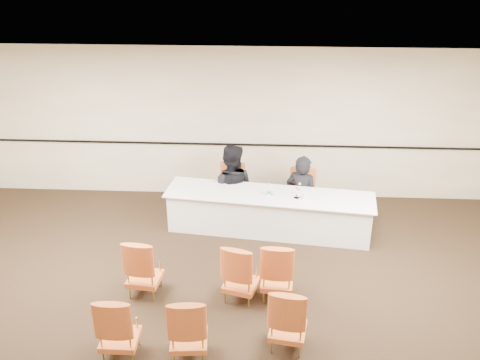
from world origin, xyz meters
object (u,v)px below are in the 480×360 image
object	(u,v)px
aud_chair_back_left	(119,325)
aud_chair_front_mid	(241,271)
panel_table	(269,213)
coffee_cup	(305,196)
aud_chair_front_left	(144,266)
aud_chair_back_mid	(188,326)
aud_chair_front_right	(277,269)
panelist_second	(231,191)
aud_chair_back_right	(288,317)
microphone	(297,192)
panelist_second_chair	(231,190)
panelist_main_chair	(301,196)
water_bottle	(269,189)
panelist_main	(301,198)
drinking_glass	(275,193)

from	to	relation	value
aud_chair_back_left	aud_chair_front_mid	bearing A→B (deg)	39.80
panel_table	coffee_cup	bearing A→B (deg)	-7.71
aud_chair_front_left	aud_chair_back_mid	bearing A→B (deg)	-49.37
panel_table	aud_chair_back_mid	xyz separation A→B (m)	(-0.99, -3.17, 0.11)
aud_chair_front_right	aud_chair_back_mid	distance (m)	1.69
panelist_second	aud_chair_front_right	bearing A→B (deg)	114.20
aud_chair_back_left	aud_chair_back_mid	world-z (taller)	same
panelist_second	aud_chair_back_left	size ratio (longest dim) A/B	1.95
aud_chair_front_left	aud_chair_back_right	bearing A→B (deg)	-18.93
microphone	aud_chair_back_right	bearing A→B (deg)	-70.60
panelist_second_chair	aud_chair_back_left	world-z (taller)	same
aud_chair_front_right	aud_chair_front_mid	bearing A→B (deg)	-167.88
coffee_cup	aud_chair_back_mid	distance (m)	3.42
microphone	aud_chair_back_mid	distance (m)	3.39
panelist_second_chair	aud_chair_front_left	size ratio (longest dim) A/B	1.00
panelist_second	panelist_main_chair	bearing A→B (deg)	178.54
water_bottle	panel_table	bearing A→B (deg)	76.99
panelist_main	aud_chair_front_mid	size ratio (longest dim) A/B	1.78
water_bottle	aud_chair_front_right	size ratio (longest dim) A/B	0.24
panelist_second_chair	water_bottle	world-z (taller)	water_bottle
panel_table	panelist_main	size ratio (longest dim) A/B	2.15
panelist_main	aud_chair_front_right	xyz separation A→B (m)	(-0.47, -2.37, 0.05)
drinking_glass	panelist_main	bearing A→B (deg)	46.58
panelist_second	panel_table	bearing A→B (deg)	144.03
panelist_second	coffee_cup	xyz separation A→B (m)	(1.33, -0.80, 0.34)
aud_chair_front_mid	aud_chair_back_right	bearing A→B (deg)	-39.35
panelist_second_chair	water_bottle	bearing A→B (deg)	-36.55
coffee_cup	aud_chair_front_mid	bearing A→B (deg)	-118.94
panel_table	aud_chair_front_right	world-z (taller)	aud_chair_front_right
water_bottle	aud_chair_back_right	bearing A→B (deg)	-84.71
panelist_main_chair	panelist_second	world-z (taller)	panelist_second
aud_chair_front_left	panelist_main_chair	bearing A→B (deg)	51.79
panelist_main	aud_chair_front_right	size ratio (longest dim) A/B	1.78
panelist_main_chair	water_bottle	size ratio (longest dim) A/B	4.09
water_bottle	aud_chair_back_mid	size ratio (longest dim) A/B	0.24
panelist_main	aud_chair_front_left	world-z (taller)	panelist_main
panelist_second	aud_chair_front_mid	world-z (taller)	panelist_second
panelist_main_chair	panelist_main	bearing A→B (deg)	0.00
drinking_glass	aud_chair_front_left	world-z (taller)	aud_chair_front_left
panelist_main	aud_chair_back_left	distance (m)	4.41
panelist_main	aud_chair_back_right	xyz separation A→B (m)	(-0.34, -3.40, 0.05)
panelist_main_chair	coffee_cup	size ratio (longest dim) A/B	7.45
water_bottle	aud_chair_back_right	xyz separation A→B (m)	(0.27, -2.89, -0.37)
aud_chair_front_left	microphone	bearing A→B (deg)	45.08
coffee_cup	aud_chair_back_left	world-z (taller)	aud_chair_back_left
microphone	panelist_second_chair	bearing A→B (deg)	170.71
aud_chair_back_right	aud_chair_back_mid	bearing A→B (deg)	-159.80
microphone	coffee_cup	bearing A→B (deg)	9.76
panelist_second_chair	aud_chair_back_mid	size ratio (longest dim) A/B	1.00
panel_table	drinking_glass	xyz separation A→B (m)	(0.09, -0.06, 0.41)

